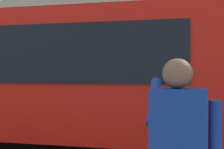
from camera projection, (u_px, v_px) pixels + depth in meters
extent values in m
cube|color=red|center=(22.00, 75.00, 7.08)|extent=(9.00, 2.50, 2.60)
cylinder|color=black|center=(154.00, 123.00, 7.50)|extent=(1.00, 0.28, 1.00)
cylinder|color=black|center=(143.00, 143.00, 5.35)|extent=(1.00, 0.28, 1.00)
cube|color=navy|center=(177.00, 134.00, 2.18)|extent=(0.40, 0.24, 0.66)
sphere|color=brown|center=(177.00, 74.00, 2.18)|extent=(0.22, 0.22, 0.22)
cylinder|color=navy|center=(215.00, 141.00, 2.12)|extent=(0.09, 0.09, 0.58)
cylinder|color=navy|center=(154.00, 101.00, 2.38)|extent=(0.09, 0.48, 0.37)
cube|color=black|center=(165.00, 76.00, 2.49)|extent=(0.07, 0.01, 0.14)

